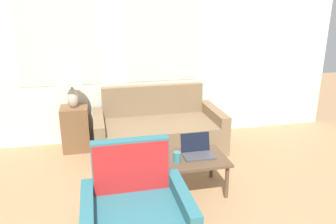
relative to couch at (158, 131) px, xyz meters
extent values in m
cube|color=white|center=(-0.49, 0.48, 1.04)|extent=(6.97, 0.05, 2.60)
cube|color=white|center=(-1.32, 0.46, 1.29)|extent=(1.10, 0.01, 1.30)
cube|color=white|center=(0.17, 0.46, 1.29)|extent=(1.10, 0.01, 1.30)
cube|color=#846B4C|center=(0.00, -0.07, -0.05)|extent=(1.53, 0.94, 0.41)
cube|color=#846B4C|center=(0.00, 0.34, 0.17)|extent=(1.53, 0.12, 0.86)
cube|color=#846B4C|center=(-0.84, -0.07, 0.02)|extent=(0.14, 0.94, 0.56)
cube|color=#846B4C|center=(0.84, -0.07, 0.02)|extent=(0.14, 0.94, 0.56)
cube|color=#2D6B75|center=(-0.59, -1.79, 0.19)|extent=(0.67, 0.10, 0.90)
cube|color=#2D6B75|center=(-0.21, -2.12, 0.01)|extent=(0.10, 0.75, 0.54)
cube|color=red|center=(-0.59, -1.85, 0.30)|extent=(0.65, 0.01, 0.65)
cube|color=brown|center=(-1.16, 0.19, 0.06)|extent=(0.38, 0.38, 0.64)
ellipsoid|color=beige|center=(-1.16, 0.19, 0.52)|extent=(0.15, 0.15, 0.27)
cylinder|color=tan|center=(-1.16, 0.19, 0.69)|extent=(0.02, 0.02, 0.06)
cone|color=white|center=(-1.16, 0.19, 0.83)|extent=(0.32, 0.32, 0.23)
cube|color=brown|center=(0.00, -1.26, 0.13)|extent=(1.01, 0.56, 0.03)
cylinder|color=brown|center=(-0.46, -1.49, -0.07)|extent=(0.04, 0.04, 0.37)
cylinder|color=brown|center=(0.46, -1.49, -0.07)|extent=(0.04, 0.04, 0.37)
cylinder|color=brown|center=(-0.46, -1.03, -0.07)|extent=(0.04, 0.04, 0.37)
cylinder|color=brown|center=(0.46, -1.03, -0.07)|extent=(0.04, 0.04, 0.37)
cube|color=#47474C|center=(0.21, -1.27, 0.16)|extent=(0.33, 0.21, 0.02)
cube|color=black|center=(0.21, -1.13, 0.27)|extent=(0.33, 0.07, 0.21)
cylinder|color=teal|center=(-0.05, -1.33, 0.20)|extent=(0.08, 0.08, 0.11)
cylinder|color=#B23D38|center=(-0.40, -1.23, 0.19)|extent=(0.08, 0.08, 0.08)
ellipsoid|color=#191E4C|center=(-0.28, -1.39, 0.18)|extent=(0.19, 0.19, 0.07)
camera|label=1|loc=(-0.86, -4.39, 1.72)|focal=35.00mm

